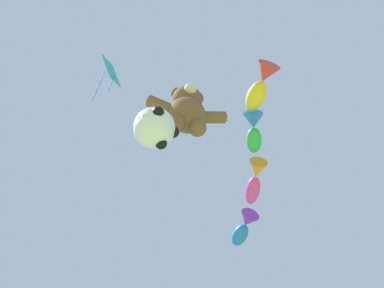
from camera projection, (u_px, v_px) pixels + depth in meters
teddy_bear_kite at (187, 110)px, 11.39m from camera, size 2.21×0.97×2.25m
soccer_ball_kite at (155, 128)px, 9.94m from camera, size 1.09×1.08×1.00m
fish_kite_goldfin at (261, 85)px, 15.89m from camera, size 0.91×1.98×0.86m
fish_kite_emerald at (254, 131)px, 16.68m from camera, size 1.21×1.86×0.76m
fish_kite_magenta at (255, 180)px, 17.59m from camera, size 0.97×2.18×0.75m
fish_kite_cobalt at (244, 227)px, 18.72m from camera, size 0.88×1.89×0.82m
diamond_kite at (111, 73)px, 16.09m from camera, size 0.94×1.19×3.29m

